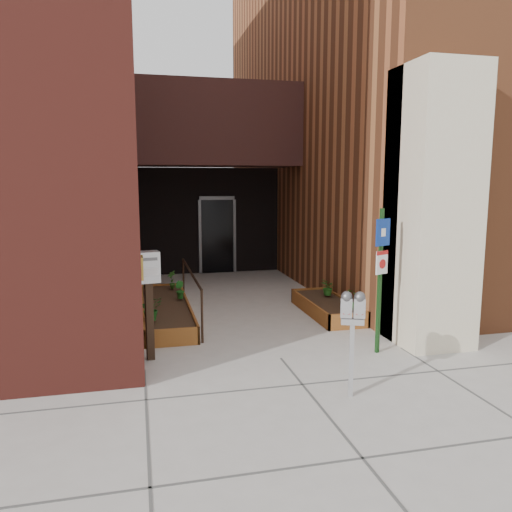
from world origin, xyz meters
TOP-DOWN VIEW (x-y plane):
  - ground at (0.00, 0.00)m, footprint 80.00×80.00m
  - architecture at (-0.18, 6.89)m, footprint 20.00×14.60m
  - planter_left at (-1.55, 2.70)m, footprint 0.90×3.60m
  - planter_right at (1.60, 2.20)m, footprint 0.80×2.20m
  - handrail at (-1.05, 2.65)m, footprint 0.04×3.34m
  - parking_meter at (0.47, -1.46)m, footprint 0.31×0.20m
  - sign_post at (1.53, -0.11)m, footprint 0.29×0.14m
  - payment_dropbox at (-1.90, 0.42)m, footprint 0.36×0.29m
  - shrub_left_a at (-1.85, 1.49)m, footprint 0.49×0.49m
  - shrub_left_b at (-1.25, 2.96)m, footprint 0.27×0.27m
  - shrub_left_c at (-1.85, 3.70)m, footprint 0.28×0.28m
  - shrub_left_d at (-1.33, 3.95)m, footprint 0.28×0.28m
  - shrub_right_a at (1.82, 1.30)m, footprint 0.21×0.21m
  - shrub_right_b at (1.85, 1.76)m, footprint 0.16×0.16m
  - shrub_right_c at (1.75, 2.53)m, footprint 0.32×0.32m

SIDE VIEW (x-z plane):
  - ground at x=0.00m, z-range 0.00..0.00m
  - planter_left at x=-1.55m, z-range -0.02..0.28m
  - planter_right at x=1.60m, z-range -0.02..0.28m
  - shrub_right_b at x=1.85m, z-range 0.30..0.60m
  - shrub_right_a at x=1.82m, z-range 0.30..0.63m
  - shrub_right_c at x=1.75m, z-range 0.30..0.64m
  - shrub_left_c at x=-1.85m, z-range 0.30..0.65m
  - shrub_left_b at x=-1.25m, z-range 0.30..0.65m
  - shrub_left_d at x=-1.33m, z-range 0.30..0.70m
  - shrub_left_a at x=-1.85m, z-range 0.30..0.70m
  - handrail at x=-1.05m, z-range 0.30..1.20m
  - parking_meter at x=0.47m, z-range 0.36..1.69m
  - payment_dropbox at x=-1.90m, z-range 0.36..1.99m
  - sign_post at x=1.53m, z-range 0.26..2.49m
  - architecture at x=-0.18m, z-range -0.02..9.98m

